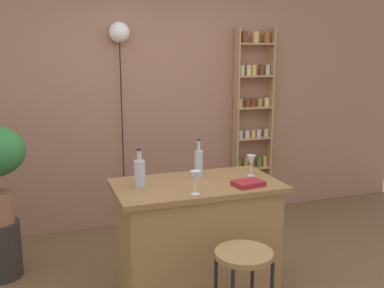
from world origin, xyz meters
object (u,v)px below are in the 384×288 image
at_px(spice_shelf, 253,119).
at_px(plant_stool, 1,250).
at_px(bottle_spirits_clear, 199,162).
at_px(cookbook, 248,183).
at_px(wine_glass_left, 195,178).
at_px(wine_glass_center, 251,161).
at_px(bar_stool, 243,274).
at_px(bottle_soda_blue, 140,172).
at_px(pendant_globe_light, 119,36).

bearing_deg(spice_shelf, plant_stool, -164.60).
distance_m(plant_stool, bottle_spirits_clear, 1.80).
height_order(spice_shelf, cookbook, spice_shelf).
relative_size(wine_glass_left, wine_glass_center, 1.00).
relative_size(bar_stool, cookbook, 2.98).
relative_size(spice_shelf, plant_stool, 4.39).
bearing_deg(spice_shelf, bar_stool, -117.68).
height_order(bottle_spirits_clear, wine_glass_center, bottle_spirits_clear).
xyz_separation_m(bar_stool, plant_stool, (-1.51, 1.44, -0.24)).
bearing_deg(bar_stool, bottle_soda_blue, 124.66).
height_order(spice_shelf, pendant_globe_light, pendant_globe_light).
xyz_separation_m(wine_glass_center, pendant_globe_light, (-0.72, 1.49, 0.98)).
xyz_separation_m(spice_shelf, cookbook, (-0.88, -1.70, -0.17)).
bearing_deg(spice_shelf, wine_glass_left, -126.71).
bearing_deg(bar_stool, plant_stool, 136.42).
height_order(bar_stool, cookbook, cookbook).
height_order(spice_shelf, wine_glass_center, spice_shelf).
bearing_deg(bottle_spirits_clear, wine_glass_left, -112.83).
relative_size(plant_stool, cookbook, 2.26).
bearing_deg(cookbook, bottle_soda_blue, 152.56).
bearing_deg(plant_stool, cookbook, -28.76).
bearing_deg(bottle_spirits_clear, plant_stool, 157.49).
relative_size(bottle_spirits_clear, wine_glass_left, 1.80).
xyz_separation_m(wine_glass_left, wine_glass_center, (0.56, 0.29, 0.00)).
relative_size(cookbook, pendant_globe_light, 0.10).
bearing_deg(bottle_soda_blue, cookbook, -17.82).
bearing_deg(wine_glass_left, bottle_soda_blue, 136.48).
xyz_separation_m(bottle_spirits_clear, cookbook, (0.26, -0.34, -0.09)).
height_order(plant_stool, pendant_globe_light, pendant_globe_light).
bearing_deg(spice_shelf, bottle_soda_blue, -138.13).
bearing_deg(bar_stool, pendant_globe_light, 98.71).
bearing_deg(bottle_spirits_clear, spice_shelf, 49.88).
relative_size(plant_stool, wine_glass_center, 2.89).
bearing_deg(cookbook, wine_glass_left, 178.54).
height_order(spice_shelf, wine_glass_left, spice_shelf).
height_order(bar_stool, spice_shelf, spice_shelf).
relative_size(bottle_soda_blue, wine_glass_center, 1.69).
distance_m(spice_shelf, bottle_soda_blue, 2.19).
height_order(bottle_soda_blue, wine_glass_left, bottle_soda_blue).
relative_size(spice_shelf, bottle_spirits_clear, 7.05).
bearing_deg(wine_glass_left, wine_glass_center, 27.70).
xyz_separation_m(bar_stool, pendant_globe_light, (-0.34, 2.20, 1.51)).
relative_size(bar_stool, pendant_globe_light, 0.30).
distance_m(bar_stool, bottle_soda_blue, 1.01).
relative_size(bottle_spirits_clear, wine_glass_center, 1.80).
bearing_deg(pendant_globe_light, bar_stool, -81.29).
relative_size(bottle_spirits_clear, pendant_globe_light, 0.14).
xyz_separation_m(plant_stool, cookbook, (1.76, -0.97, 0.67)).
bearing_deg(wine_glass_center, bar_stool, -118.80).
bearing_deg(plant_stool, wine_glass_center, -21.15).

